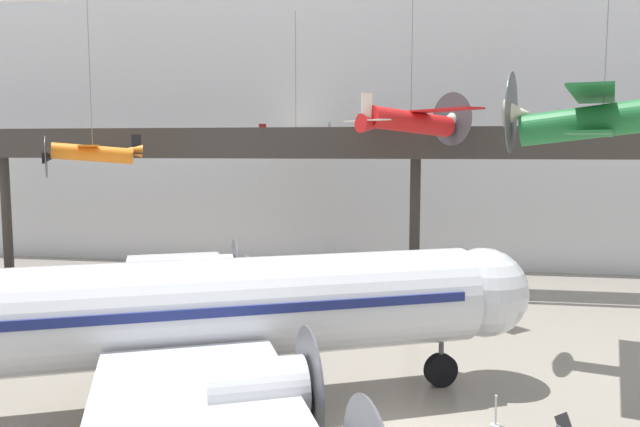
% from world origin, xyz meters
% --- Properties ---
extents(hangar_back_wall, '(140.00, 3.00, 22.94)m').
position_xyz_m(hangar_back_wall, '(0.00, 29.61, 11.47)').
color(hangar_back_wall, silver).
rests_on(hangar_back_wall, ground).
extents(mezzanine_walkway, '(110.00, 3.20, 10.58)m').
position_xyz_m(mezzanine_walkway, '(0.00, 21.03, 8.89)').
color(mezzanine_walkway, '#38332D').
rests_on(mezzanine_walkway, ground).
extents(airliner_silver_main, '(27.04, 31.76, 10.40)m').
position_xyz_m(airliner_silver_main, '(-8.37, -0.21, 3.59)').
color(airliner_silver_main, silver).
rests_on(airliner_silver_main, ground).
extents(suspended_plane_red_highwing, '(7.40, 7.43, 9.48)m').
position_xyz_m(suspended_plane_red_highwing, '(-0.22, 15.58, 10.77)').
color(suspended_plane_red_highwing, red).
extents(suspended_plane_orange_highwing, '(5.97, 6.62, 11.33)m').
position_xyz_m(suspended_plane_orange_highwing, '(-19.24, 15.20, 8.99)').
color(suspended_plane_orange_highwing, orange).
extents(suspended_plane_green_biplane, '(8.18, 9.76, 9.80)m').
position_xyz_m(suspended_plane_green_biplane, '(7.66, 7.21, 10.41)').
color(suspended_plane_green_biplane, '#1E6B33').
extents(suspended_plane_cream_biplane, '(5.55, 6.60, 10.02)m').
position_xyz_m(suspended_plane_cream_biplane, '(-8.53, 24.33, 9.94)').
color(suspended_plane_cream_biplane, beige).
extents(stanchion_barrier, '(0.36, 0.36, 1.08)m').
position_xyz_m(stanchion_barrier, '(3.07, 0.89, 0.33)').
color(stanchion_barrier, '#B2B5BA').
rests_on(stanchion_barrier, ground).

